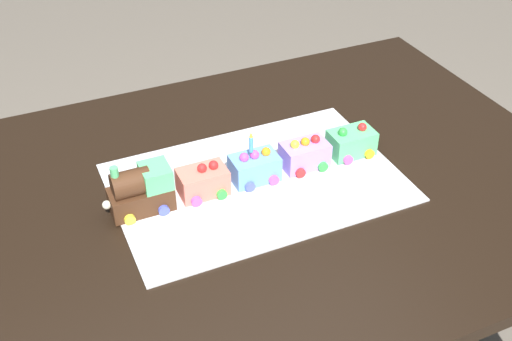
{
  "coord_description": "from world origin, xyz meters",
  "views": [
    {
      "loc": [
        -0.43,
        -0.96,
        1.56
      ],
      "look_at": [
        -0.0,
        0.01,
        0.77
      ],
      "focal_mm": 43.93,
      "sensor_mm": 36.0,
      "label": 1
    }
  ],
  "objects_px": {
    "cake_car_tanker_coral": "(203,181)",
    "cake_car_hopper_lavender": "(305,154)",
    "dining_table": "(258,222)",
    "cake_car_gondola_mint_green": "(351,142)",
    "cake_car_flatbed_sky_blue": "(255,167)",
    "cake_locomotive": "(141,190)",
    "birthday_candle": "(251,142)"
  },
  "relations": [
    {
      "from": "cake_car_hopper_lavender",
      "to": "birthday_candle",
      "type": "distance_m",
      "value": 0.14
    },
    {
      "from": "dining_table",
      "to": "cake_car_gondola_mint_green",
      "type": "bearing_deg",
      "value": 4.3
    },
    {
      "from": "dining_table",
      "to": "cake_locomotive",
      "type": "height_order",
      "value": "cake_locomotive"
    },
    {
      "from": "cake_locomotive",
      "to": "cake_car_gondola_mint_green",
      "type": "xyz_separation_m",
      "value": [
        0.48,
        0.0,
        -0.02
      ]
    },
    {
      "from": "cake_locomotive",
      "to": "cake_car_tanker_coral",
      "type": "distance_m",
      "value": 0.13
    },
    {
      "from": "birthday_candle",
      "to": "cake_car_tanker_coral",
      "type": "bearing_deg",
      "value": 180.0
    },
    {
      "from": "cake_locomotive",
      "to": "cake_car_hopper_lavender",
      "type": "height_order",
      "value": "cake_locomotive"
    },
    {
      "from": "dining_table",
      "to": "cake_car_flatbed_sky_blue",
      "type": "relative_size",
      "value": 14.0
    },
    {
      "from": "dining_table",
      "to": "cake_car_tanker_coral",
      "type": "relative_size",
      "value": 14.0
    },
    {
      "from": "cake_car_tanker_coral",
      "to": "cake_car_hopper_lavender",
      "type": "xyz_separation_m",
      "value": [
        0.24,
        0.0,
        0.0
      ]
    },
    {
      "from": "cake_car_tanker_coral",
      "to": "cake_car_hopper_lavender",
      "type": "relative_size",
      "value": 1.0
    },
    {
      "from": "cake_car_tanker_coral",
      "to": "birthday_candle",
      "type": "distance_m",
      "value": 0.13
    },
    {
      "from": "cake_locomotive",
      "to": "dining_table",
      "type": "bearing_deg",
      "value": -4.15
    },
    {
      "from": "cake_locomotive",
      "to": "cake_car_tanker_coral",
      "type": "bearing_deg",
      "value": 0.0
    },
    {
      "from": "cake_car_tanker_coral",
      "to": "cake_car_gondola_mint_green",
      "type": "xyz_separation_m",
      "value": [
        0.35,
        0.0,
        0.0
      ]
    },
    {
      "from": "dining_table",
      "to": "birthday_candle",
      "type": "relative_size",
      "value": 29.02
    },
    {
      "from": "cake_car_flatbed_sky_blue",
      "to": "cake_car_gondola_mint_green",
      "type": "relative_size",
      "value": 1.0
    },
    {
      "from": "dining_table",
      "to": "cake_car_tanker_coral",
      "type": "bearing_deg",
      "value": 171.26
    },
    {
      "from": "cake_car_tanker_coral",
      "to": "cake_car_flatbed_sky_blue",
      "type": "distance_m",
      "value": 0.12
    },
    {
      "from": "dining_table",
      "to": "cake_car_flatbed_sky_blue",
      "type": "height_order",
      "value": "cake_car_flatbed_sky_blue"
    },
    {
      "from": "cake_locomotive",
      "to": "birthday_candle",
      "type": "xyz_separation_m",
      "value": [
        0.24,
        0.0,
        0.05
      ]
    },
    {
      "from": "cake_car_hopper_lavender",
      "to": "cake_car_gondola_mint_green",
      "type": "bearing_deg",
      "value": 0.0
    },
    {
      "from": "cake_locomotive",
      "to": "cake_car_hopper_lavender",
      "type": "relative_size",
      "value": 1.4
    },
    {
      "from": "cake_locomotive",
      "to": "cake_car_hopper_lavender",
      "type": "xyz_separation_m",
      "value": [
        0.36,
        0.0,
        -0.02
      ]
    },
    {
      "from": "cake_car_gondola_mint_green",
      "to": "cake_car_hopper_lavender",
      "type": "bearing_deg",
      "value": 180.0
    },
    {
      "from": "cake_car_flatbed_sky_blue",
      "to": "birthday_candle",
      "type": "bearing_deg",
      "value": -180.0
    },
    {
      "from": "cake_locomotive",
      "to": "birthday_candle",
      "type": "relative_size",
      "value": 2.9
    },
    {
      "from": "cake_car_hopper_lavender",
      "to": "dining_table",
      "type": "bearing_deg",
      "value": -171.51
    },
    {
      "from": "cake_car_gondola_mint_green",
      "to": "birthday_candle",
      "type": "bearing_deg",
      "value": -180.0
    },
    {
      "from": "birthday_candle",
      "to": "dining_table",
      "type": "bearing_deg",
      "value": -66.67
    },
    {
      "from": "cake_car_gondola_mint_green",
      "to": "birthday_candle",
      "type": "relative_size",
      "value": 2.07
    },
    {
      "from": "cake_car_tanker_coral",
      "to": "dining_table",
      "type": "bearing_deg",
      "value": -8.74
    }
  ]
}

